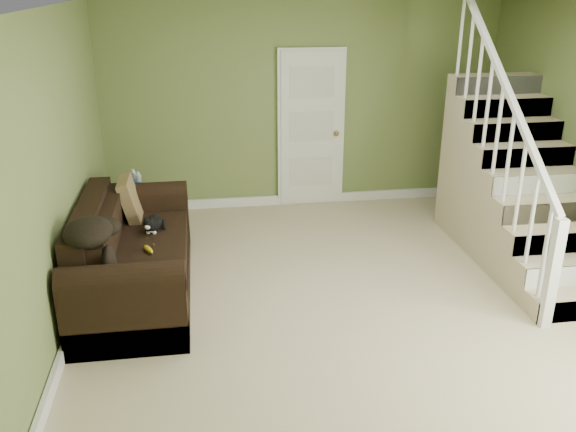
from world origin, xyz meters
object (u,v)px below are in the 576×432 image
object	(u,v)px
side_table	(136,213)
cat	(153,224)
banana	(148,249)
sofa	(131,260)

from	to	relation	value
side_table	cat	xyz separation A→B (m)	(0.27, -1.06, 0.28)
cat	banana	size ratio (longest dim) A/B	2.39
sofa	cat	size ratio (longest dim) A/B	5.18
side_table	cat	world-z (taller)	side_table
cat	sofa	bearing A→B (deg)	-111.35
sofa	cat	bearing A→B (deg)	57.19
side_table	banana	distance (m)	1.59
sofa	side_table	bearing A→B (deg)	92.74
side_table	banana	xyz separation A→B (m)	(0.26, -1.55, 0.22)
side_table	cat	size ratio (longest dim) A/B	1.79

